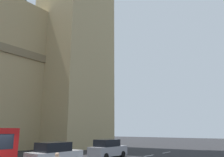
% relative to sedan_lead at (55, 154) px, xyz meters
% --- Properties ---
extents(sedan_lead, '(4.40, 1.86, 1.85)m').
position_rel_sedan_lead_xyz_m(sedan_lead, '(0.00, 0.00, 0.00)').
color(sedan_lead, '#B7B7BC').
rests_on(sedan_lead, ground_plane).
extents(sedan_trailing, '(4.40, 1.86, 1.85)m').
position_rel_sedan_lead_xyz_m(sedan_trailing, '(6.96, 0.25, 0.00)').
color(sedan_trailing, gray).
rests_on(sedan_trailing, ground_plane).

